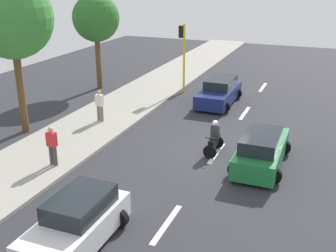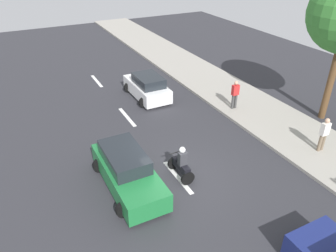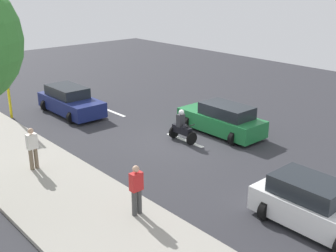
{
  "view_description": "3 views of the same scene",
  "coord_description": "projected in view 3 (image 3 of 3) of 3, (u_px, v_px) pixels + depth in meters",
  "views": [
    {
      "loc": [
        -4.35,
        16.72,
        7.79
      ],
      "look_at": [
        1.93,
        1.07,
        1.42
      ],
      "focal_mm": 44.64,
      "sensor_mm": 36.0,
      "label": 1
    },
    {
      "loc": [
        -5.34,
        -9.55,
        8.84
      ],
      "look_at": [
        0.93,
        2.74,
        0.86
      ],
      "focal_mm": 34.99,
      "sensor_mm": 36.0,
      "label": 2
    },
    {
      "loc": [
        12.96,
        13.46,
        7.29
      ],
      "look_at": [
        2.48,
        1.62,
        1.72
      ],
      "focal_mm": 45.33,
      "sensor_mm": 36.0,
      "label": 3
    }
  ],
  "objects": [
    {
      "name": "lane_stripe_north",
      "position": [
        112.0,
        112.0,
        24.27
      ],
      "size": [
        0.2,
        2.4,
        0.01
      ],
      "primitive_type": "cube",
      "color": "white",
      "rests_on": "ground"
    },
    {
      "name": "car_white",
      "position": [
        314.0,
        206.0,
        12.91
      ],
      "size": [
        2.12,
        3.82,
        1.52
      ],
      "color": "white",
      "rests_on": "ground"
    },
    {
      "name": "lane_stripe_far_north",
      "position": [
        62.0,
        92.0,
        28.51
      ],
      "size": [
        0.2,
        2.4,
        0.01
      ],
      "primitive_type": "cube",
      "color": "white",
      "rests_on": "ground"
    },
    {
      "name": "lane_stripe_mid",
      "position": [
        185.0,
        140.0,
        20.03
      ],
      "size": [
        0.2,
        2.4,
        0.01
      ],
      "primitive_type": "cube",
      "color": "white",
      "rests_on": "ground"
    },
    {
      "name": "car_dark_blue",
      "position": [
        70.0,
        101.0,
        23.78
      ],
      "size": [
        2.23,
        4.56,
        1.52
      ],
      "color": "navy",
      "rests_on": "ground"
    },
    {
      "name": "car_green",
      "position": [
        222.0,
        119.0,
        20.72
      ],
      "size": [
        2.12,
        4.47,
        1.52
      ],
      "color": "#1E7238",
      "rests_on": "ground"
    },
    {
      "name": "sidewalk",
      "position": [
        47.0,
        184.0,
        15.63
      ],
      "size": [
        4.0,
        60.0,
        0.15
      ],
      "primitive_type": "cube",
      "color": "#9E998E",
      "rests_on": "ground"
    },
    {
      "name": "pedestrian_near_signal",
      "position": [
        136.0,
        188.0,
        13.22
      ],
      "size": [
        0.4,
        0.24,
        1.69
      ],
      "color": "#3F3F3F",
      "rests_on": "sidewalk"
    },
    {
      "name": "traffic_light_corner",
      "position": [
        3.0,
        65.0,
        22.23
      ],
      "size": [
        0.49,
        0.24,
        4.5
      ],
      "color": "yellow",
      "rests_on": "ground"
    },
    {
      "name": "lane_stripe_south",
      "position": [
        296.0,
        184.0,
        15.79
      ],
      "size": [
        0.2,
        2.4,
        0.01
      ],
      "primitive_type": "cube",
      "color": "white",
      "rests_on": "ground"
    },
    {
      "name": "pedestrian_by_tree",
      "position": [
        32.0,
        147.0,
        16.43
      ],
      "size": [
        0.4,
        0.24,
        1.69
      ],
      "color": "#72604C",
      "rests_on": "sidewalk"
    },
    {
      "name": "ground_plane",
      "position": [
        185.0,
        141.0,
        20.05
      ],
      "size": [
        40.0,
        60.0,
        0.1
      ],
      "primitive_type": "cube",
      "color": "#2D2D33"
    },
    {
      "name": "motorcycle",
      "position": [
        182.0,
        128.0,
        19.75
      ],
      "size": [
        0.6,
        1.3,
        1.53
      ],
      "color": "black",
      "rests_on": "ground"
    }
  ]
}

